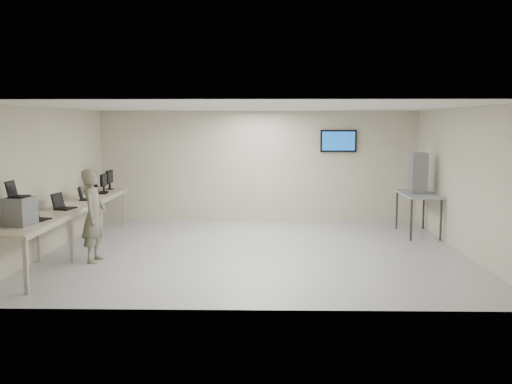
{
  "coord_description": "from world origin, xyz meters",
  "views": [
    {
      "loc": [
        0.22,
        -10.89,
        2.49
      ],
      "look_at": [
        0.0,
        0.2,
        1.15
      ],
      "focal_mm": 40.0,
      "sensor_mm": 36.0,
      "label": 1
    }
  ],
  "objects_px": {
    "equipment_box": "(20,211)",
    "side_table": "(418,196)",
    "workbench": "(72,209)",
    "soldier": "(94,215)"
  },
  "relations": [
    {
      "from": "soldier",
      "to": "side_table",
      "type": "relative_size",
      "value": 1.08
    },
    {
      "from": "equipment_box",
      "to": "side_table",
      "type": "distance_m",
      "value": 8.27
    },
    {
      "from": "workbench",
      "to": "soldier",
      "type": "bearing_deg",
      "value": -50.41
    },
    {
      "from": "workbench",
      "to": "equipment_box",
      "type": "bearing_deg",
      "value": -91.66
    },
    {
      "from": "equipment_box",
      "to": "soldier",
      "type": "relative_size",
      "value": 0.27
    },
    {
      "from": "soldier",
      "to": "side_table",
      "type": "bearing_deg",
      "value": -66.02
    },
    {
      "from": "workbench",
      "to": "side_table",
      "type": "xyz_separation_m",
      "value": [
        7.19,
        1.8,
        0.04
      ]
    },
    {
      "from": "equipment_box",
      "to": "soldier",
      "type": "distance_m",
      "value": 1.56
    },
    {
      "from": "equipment_box",
      "to": "soldier",
      "type": "xyz_separation_m",
      "value": [
        0.75,
        1.34,
        -0.28
      ]
    },
    {
      "from": "equipment_box",
      "to": "workbench",
      "type": "bearing_deg",
      "value": 99.02
    }
  ]
}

